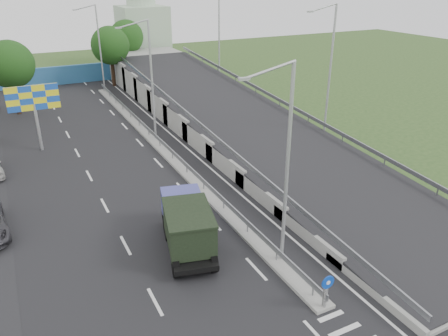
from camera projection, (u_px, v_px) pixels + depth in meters
road_surface at (140, 172)px, 32.55m from camera, size 26.00×90.00×0.04m
median at (160, 147)px, 37.00m from camera, size 1.00×44.00×0.20m
overpass_ramp at (238, 116)px, 39.41m from camera, size 10.00×50.00×3.50m
median_guardrail at (160, 140)px, 36.73m from camera, size 0.09×44.00×0.71m
sign_bollard at (326, 291)px, 18.84m from camera, size 0.64×0.23×1.67m
lamp_post_near at (284, 158)px, 20.05m from camera, size 2.74×0.18×10.08m
lamp_post_mid at (149, 75)px, 36.34m from camera, size 2.74×0.18×10.08m
lamp_post_far at (98, 43)px, 52.64m from camera, size 2.74×0.18×10.08m
blue_wall at (61, 75)px, 57.72m from camera, size 30.00×0.50×2.40m
church at (143, 31)px, 68.31m from camera, size 7.00×7.00×13.80m
billboard at (33, 102)px, 34.89m from camera, size 4.00×0.24×5.50m
tree_left_mid at (10, 65)px, 43.85m from camera, size 4.80×4.80×7.60m
tree_median_far at (110, 46)px, 55.30m from camera, size 4.80×4.80×7.60m
tree_ramp_far at (126, 37)px, 62.65m from camera, size 4.80×4.80×7.60m
dump_truck at (187, 224)px, 23.10m from camera, size 3.51×6.33×2.64m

